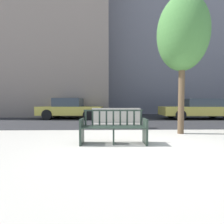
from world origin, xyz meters
TOP-DOWN VIEW (x-y plane):
  - ground_plane at (0.00, 0.00)m, footprint 200.00×200.00m
  - street_asphalt at (0.00, 8.70)m, footprint 120.00×12.00m
  - street_bench at (-0.67, 0.40)m, footprint 1.70×0.56m
  - jersey_barrier_centre at (-0.46, 3.17)m, footprint 2.01×0.71m
  - street_tree at (1.70, 1.84)m, footprint 1.70×1.70m
  - car_taxi_near at (5.14, 7.16)m, footprint 4.81×2.07m
  - car_sedan_mid at (-3.30, 7.58)m, footprint 4.23×2.04m

SIDE VIEW (x-z plane):
  - ground_plane at x=0.00m, z-range 0.00..0.00m
  - street_asphalt at x=0.00m, z-range 0.00..0.01m
  - jersey_barrier_centre at x=-0.46m, z-range -0.08..0.76m
  - street_bench at x=-0.67m, z-range -0.04..0.84m
  - car_taxi_near at x=5.14m, z-range 0.00..1.33m
  - car_sedan_mid at x=-3.30m, z-range -0.02..1.35m
  - street_tree at x=1.70m, z-range 1.04..5.69m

